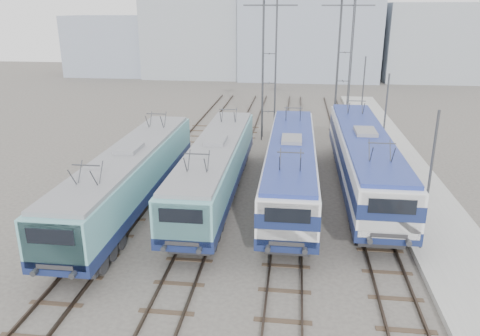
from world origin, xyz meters
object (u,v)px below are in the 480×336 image
Objects in this scene: mast_front at (429,185)px; locomotive_far_left at (130,175)px; locomotive_center_right at (291,164)px; locomotive_far_right at (364,156)px; mast_mid at (384,124)px; mast_rear at (363,94)px; catenary_tower_west at (269,64)px; catenary_tower_east at (344,62)px; locomotive_center_left at (215,166)px.

locomotive_far_left is at bearing 168.91° from mast_front.
locomotive_far_right is (4.50, 1.65, 0.11)m from locomotive_center_right.
mast_mid is (15.35, 8.99, 1.27)m from locomotive_far_left.
mast_rear is (0.00, 12.00, 0.00)m from mast_mid.
locomotive_far_right is 8.03m from mast_front.
catenary_tower_west is 1.71× the size of mast_front.
catenary_tower_east is 1.71× the size of mast_rear.
catenary_tower_west is at bearing -155.06° from mast_rear.
locomotive_center_left is 19.27m from catenary_tower_east.
mast_mid is (1.85, 4.27, 1.10)m from locomotive_far_right.
locomotive_center_left is (4.50, 2.40, -0.03)m from locomotive_far_left.
locomotive_far_left is 14.30m from locomotive_far_right.
catenary_tower_east is (8.75, 16.59, 4.44)m from locomotive_center_left.
locomotive_far_left is at bearing -111.67° from catenary_tower_west.
locomotive_center_right reaches higher than locomotive_far_left.
mast_mid reaches higher than locomotive_far_right.
catenary_tower_west is 1.71× the size of mast_rear.
catenary_tower_west is at bearing 81.23° from locomotive_center_left.
mast_mid is at bearing 42.98° from locomotive_center_right.
locomotive_far_right is 4.78m from mast_mid.
mast_rear is (6.35, 17.92, 1.21)m from locomotive_center_right.
mast_rear is at bearing 59.73° from locomotive_center_left.
locomotive_center_left is 15.42m from catenary_tower_west.
catenary_tower_east reaches higher than locomotive_far_left.
locomotive_center_left is 0.93× the size of locomotive_far_right.
locomotive_far_left is at bearing -124.90° from catenary_tower_east.
locomotive_far_right reaches higher than locomotive_center_left.
catenary_tower_east reaches higher than mast_mid.
catenary_tower_west is (2.25, 14.59, 4.44)m from locomotive_center_left.
mast_mid is (8.60, -8.00, -3.14)m from catenary_tower_west.
mast_front is at bearing -90.00° from mast_rear.
locomotive_far_left is 1.49× the size of catenary_tower_east.
mast_rear is at bearing 43.60° from catenary_tower_east.
mast_front is at bearing -90.00° from mast_mid.
locomotive_center_right is at bearing 136.23° from mast_front.
locomotive_far_right is at bearing 103.45° from mast_front.
mast_front reaches higher than locomotive_center_right.
catenary_tower_east is at bearing -136.40° from mast_rear.
mast_rear is (15.35, 20.99, 1.27)m from locomotive_far_left.
catenary_tower_east is at bearing 17.10° from catenary_tower_west.
mast_mid is at bearing -42.93° from catenary_tower_west.
locomotive_far_right is at bearing 20.15° from locomotive_center_right.
locomotive_far_right is 14.63m from catenary_tower_west.
catenary_tower_east reaches higher than locomotive_center_left.
catenary_tower_east is at bearing 91.00° from locomotive_far_right.
locomotive_far_left reaches higher than locomotive_center_left.
locomotive_center_left is at bearing -98.77° from catenary_tower_west.
locomotive_center_left is at bearing -117.81° from catenary_tower_east.
locomotive_center_right is at bearing -109.51° from mast_rear.
catenary_tower_west is (-2.25, 13.92, 4.35)m from locomotive_center_right.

